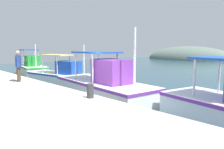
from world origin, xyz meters
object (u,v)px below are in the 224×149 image
at_px(fishing_boat_nearest, 31,68).
at_px(fisherman_standing, 18,65).
at_px(fishing_boat_third, 104,86).
at_px(mooring_bollard_second, 90,91).
at_px(fishing_boat_second, 62,76).

relative_size(fishing_boat_nearest, fisherman_standing, 3.52).
height_order(fishing_boat_nearest, fishing_boat_third, fishing_boat_third).
distance_m(fisherman_standing, mooring_bollard_second, 5.82).
relative_size(fishing_boat_third, mooring_bollard_second, 12.29).
xyz_separation_m(fishing_boat_second, mooring_bollard_second, (7.77, -3.31, 0.49)).
relative_size(fishing_boat_second, fishing_boat_third, 0.98).
distance_m(fishing_boat_third, fisherman_standing, 4.89).
height_order(fishing_boat_second, fishing_boat_third, fishing_boat_third).
height_order(fishing_boat_third, fisherman_standing, fishing_boat_third).
bearing_deg(fisherman_standing, fishing_boat_second, 117.69).
xyz_separation_m(fishing_boat_nearest, fishing_boat_second, (6.14, -0.19, -0.10)).
distance_m(fishing_boat_second, mooring_bollard_second, 8.46).
xyz_separation_m(fishing_boat_nearest, fishing_boat_third, (12.01, -1.21, 0.04)).
xyz_separation_m(fishing_boat_nearest, fisherman_standing, (8.16, -4.04, 1.07)).
bearing_deg(fishing_boat_third, fishing_boat_second, 170.15).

